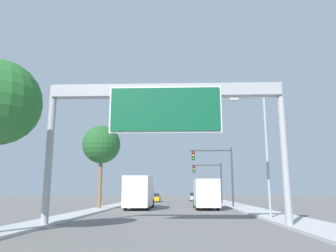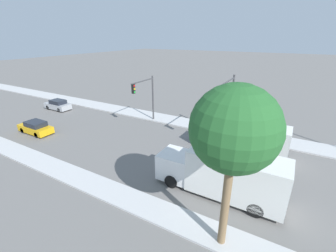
{
  "view_description": "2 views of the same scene",
  "coord_description": "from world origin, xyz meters",
  "views": [
    {
      "loc": [
        0.77,
        0.16,
        1.92
      ],
      "look_at": [
        0.0,
        22.09,
        6.25
      ],
      "focal_mm": 35.0,
      "sensor_mm": 36.0,
      "label": 1
    },
    {
      "loc": [
        -16.7,
        32.52,
        10.48
      ],
      "look_at": [
        1.59,
        42.86,
        1.98
      ],
      "focal_mm": 24.0,
      "sensor_mm": 36.0,
      "label": 2
    }
  ],
  "objects": [
    {
      "name": "sidewalk_right",
      "position": [
        7.75,
        60.0,
        0.07
      ],
      "size": [
        3.0,
        120.0,
        0.15
      ],
      "color": "#BBBBBB",
      "rests_on": "ground"
    },
    {
      "name": "median_strip_left",
      "position": [
        -7.25,
        60.0,
        0.07
      ],
      "size": [
        2.0,
        120.0,
        0.15
      ],
      "color": "#BBBBBB",
      "rests_on": "ground"
    },
    {
      "name": "sign_gantry",
      "position": [
        0.0,
        17.89,
        6.35
      ],
      "size": [
        13.29,
        0.73,
        7.83
      ],
      "color": "#9EA0A5",
      "rests_on": "ground"
    },
    {
      "name": "car_mid_left",
      "position": [
        3.5,
        63.11,
        0.71
      ],
      "size": [
        1.75,
        4.21,
        1.51
      ],
      "color": "#A5A8AD",
      "rests_on": "ground"
    },
    {
      "name": "car_near_left",
      "position": [
        -3.5,
        57.42,
        0.68
      ],
      "size": [
        1.73,
        4.3,
        1.44
      ],
      "color": "gold",
      "rests_on": "ground"
    },
    {
      "name": "truck_box_primary",
      "position": [
        3.5,
        35.67,
        1.55
      ],
      "size": [
        2.32,
        8.29,
        3.03
      ],
      "color": "navy",
      "rests_on": "ground"
    },
    {
      "name": "truck_box_secondary",
      "position": [
        -3.5,
        35.62,
        1.69
      ],
      "size": [
        2.48,
        8.88,
        3.33
      ],
      "color": "white",
      "rests_on": "ground"
    },
    {
      "name": "traffic_light_near_intersection",
      "position": [
        5.27,
        38.0,
        4.57
      ],
      "size": [
        4.86,
        0.32,
        6.76
      ],
      "color": "#3D3D3F",
      "rests_on": "ground"
    },
    {
      "name": "traffic_light_mid_block",
      "position": [
        5.34,
        48.0,
        3.95
      ],
      "size": [
        4.34,
        0.32,
        5.84
      ],
      "color": "#3D3D3F",
      "rests_on": "ground"
    },
    {
      "name": "palm_tree_background",
      "position": [
        -7.53,
        34.41,
        6.67
      ],
      "size": [
        4.0,
        4.0,
        8.73
      ],
      "color": "brown",
      "rests_on": "ground"
    },
    {
      "name": "street_lamp_right",
      "position": [
        6.55,
        23.02,
        5.08
      ],
      "size": [
        2.52,
        0.28,
        8.62
      ],
      "color": "#9EA0A5",
      "rests_on": "ground"
    }
  ]
}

